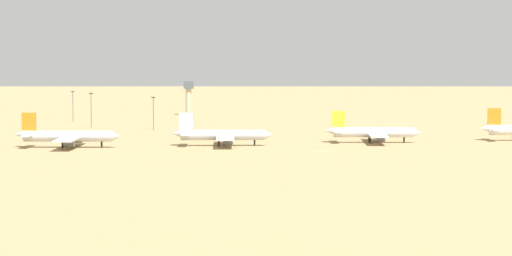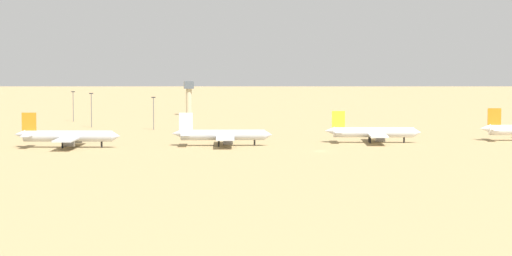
# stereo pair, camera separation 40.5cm
# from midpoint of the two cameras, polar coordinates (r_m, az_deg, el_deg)

# --- Properties ---
(ground) EXTENTS (4000.00, 4000.00, 0.00)m
(ground) POSITION_cam_midpoint_polar(r_m,az_deg,el_deg) (331.02, 3.79, -1.38)
(ground) COLOR tan
(ridge_west) EXTENTS (339.28, 229.25, 133.09)m
(ridge_west) POSITION_cam_midpoint_polar(r_m,az_deg,el_deg) (1316.09, -11.14, 5.72)
(ridge_west) COLOR slate
(ridge_west) RESTS_ON ground
(ridge_center) EXTENTS (368.80, 259.84, 131.98)m
(ridge_center) POSITION_cam_midpoint_polar(r_m,az_deg,el_deg) (1430.83, 2.09, 5.66)
(ridge_center) COLOR slate
(ridge_center) RESTS_ON ground
(ridge_east) EXTENTS (413.84, 302.68, 79.60)m
(ridge_east) POSITION_cam_midpoint_polar(r_m,az_deg,el_deg) (1570.16, 13.35, 4.48)
(ridge_east) COLOR slate
(ridge_east) RESTS_ON ground
(parked_jet_orange_1) EXTENTS (37.62, 32.01, 12.45)m
(parked_jet_orange_1) POSITION_cam_midpoint_polar(r_m,az_deg,el_deg) (349.46, -11.07, -0.48)
(parked_jet_orange_1) COLOR silver
(parked_jet_orange_1) RESTS_ON ground
(parked_jet_white_2) EXTENTS (36.35, 30.78, 12.00)m
(parked_jet_white_2) POSITION_cam_midpoint_polar(r_m,az_deg,el_deg) (349.91, -2.06, -0.42)
(parked_jet_white_2) COLOR silver
(parked_jet_white_2) RESTS_ON ground
(parked_jet_yellow_3) EXTENTS (35.92, 30.60, 11.89)m
(parked_jet_yellow_3) POSITION_cam_midpoint_polar(r_m,az_deg,el_deg) (364.50, 6.82, -0.26)
(parked_jet_yellow_3) COLOR silver
(parked_jet_yellow_3) RESTS_ON ground
(control_tower) EXTENTS (5.20, 5.20, 18.51)m
(control_tower) POSITION_cam_midpoint_polar(r_m,az_deg,el_deg) (527.06, -4.01, 1.96)
(control_tower) COLOR #C6B793
(control_tower) RESTS_ON ground
(light_pole_west) EXTENTS (1.80, 0.50, 15.63)m
(light_pole_west) POSITION_cam_midpoint_polar(r_m,az_deg,el_deg) (444.22, -9.68, 1.19)
(light_pole_west) COLOR #59595E
(light_pole_west) RESTS_ON ground
(light_pole_mid) EXTENTS (1.80, 0.50, 14.48)m
(light_pole_mid) POSITION_cam_midpoint_polar(r_m,az_deg,el_deg) (426.13, -6.07, 1.02)
(light_pole_mid) COLOR #59595E
(light_pole_mid) RESTS_ON ground
(light_pole_east) EXTENTS (1.80, 0.50, 14.96)m
(light_pole_east) POSITION_cam_midpoint_polar(r_m,az_deg,el_deg) (484.47, -10.72, 1.39)
(light_pole_east) COLOR #59595E
(light_pole_east) RESTS_ON ground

